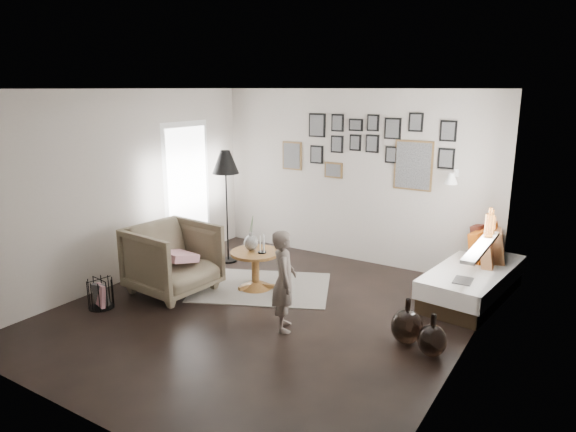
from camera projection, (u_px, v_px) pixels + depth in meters
The scene contains 23 objects.
ground at pixel (262, 314), 6.10m from camera, with size 4.80×4.80×0.00m, color black.
wall_back at pixel (352, 177), 7.76m from camera, with size 4.50×4.50×0.00m, color #A69C91.
wall_front at pixel (76, 270), 3.81m from camera, with size 4.50×4.50×0.00m, color #A69C91.
wall_left at pixel (125, 187), 6.94m from camera, with size 4.80×4.80×0.00m, color #A69C91.
wall_right at pixel (465, 237), 4.63m from camera, with size 4.80×4.80×0.00m, color #A69C91.
ceiling at pixel (259, 89), 5.47m from camera, with size 4.80×4.80×0.00m, color white.
door_left at pixel (187, 191), 7.98m from camera, with size 0.00×2.14×2.14m.
window_right at pixel (484, 239), 5.86m from camera, with size 0.15×1.32×1.30m.
gallery_wall at pixel (370, 149), 7.49m from camera, with size 2.74×0.03×1.08m.
wall_sconce at pixel (451, 178), 6.70m from camera, with size 0.18×0.36×0.16m.
rug at pixel (261, 287), 6.90m from camera, with size 1.78×1.25×0.01m, color beige.
pedestal_table at pixel (255, 271), 6.82m from camera, with size 0.66×0.66×0.52m.
vase at pixel (251, 240), 6.78m from camera, with size 0.19×0.19×0.47m.
candles at pixel (262, 244), 6.67m from camera, with size 0.11×0.11×0.24m.
daybed at pixel (475, 275), 6.55m from camera, with size 1.00×1.92×0.90m.
magazine_on_daybed at pixel (463, 281), 5.99m from camera, with size 0.20×0.28×0.01m, color black.
armchair at pixel (173, 259), 6.66m from camera, with size 0.96×0.99×0.90m, color brown.
armchair_cushion at pixel (177, 256), 6.68m from camera, with size 0.41×0.41×0.10m, color beige.
floor_lamp at pixel (226, 166), 7.59m from camera, with size 0.40×0.40×1.72m.
magazine_basket at pixel (101, 294), 6.24m from camera, with size 0.33×0.33×0.36m.
demijohn_large at pixel (407, 326), 5.36m from camera, with size 0.33×0.33×0.50m.
demijohn_small at pixel (432, 340), 5.10m from camera, with size 0.29×0.29×0.45m.
child at pixel (284, 281), 5.59m from camera, with size 0.41×0.27×1.14m, color #60544C.
Camera 1 is at (3.25, -4.61, 2.61)m, focal length 32.00 mm.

